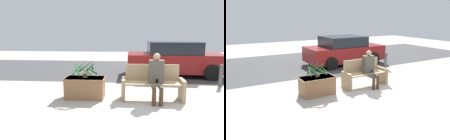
% 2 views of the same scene
% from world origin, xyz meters
% --- Properties ---
extents(ground_plane, '(30.00, 30.00, 0.00)m').
position_xyz_m(ground_plane, '(0.00, 0.00, 0.00)').
color(ground_plane, '#ADA89E').
extents(road_surface, '(20.00, 6.00, 0.01)m').
position_xyz_m(road_surface, '(0.00, 5.31, 0.00)').
color(road_surface, '#424244').
rests_on(road_surface, ground_plane).
extents(bench, '(1.65, 0.58, 0.94)m').
position_xyz_m(bench, '(-0.19, 0.42, 0.43)').
color(bench, tan).
rests_on(bench, ground_plane).
extents(person_seated, '(0.39, 0.62, 1.28)m').
position_xyz_m(person_seated, '(-0.11, 0.23, 0.70)').
color(person_seated, '#4C473D').
rests_on(person_seated, ground_plane).
extents(planter_box, '(1.11, 0.65, 0.58)m').
position_xyz_m(planter_box, '(-2.05, 0.40, 0.31)').
color(planter_box, '#936642').
rests_on(planter_box, ground_plane).
extents(potted_plant, '(0.73, 0.73, 0.53)m').
position_xyz_m(potted_plant, '(-2.06, 0.41, 0.84)').
color(potted_plant, brown).
rests_on(potted_plant, planter_box).
extents(parked_car, '(3.97, 1.98, 1.43)m').
position_xyz_m(parked_car, '(1.05, 3.90, 0.70)').
color(parked_car, maroon).
rests_on(parked_car, ground_plane).
extents(bollard_post, '(0.13, 0.13, 0.77)m').
position_xyz_m(bollard_post, '(2.22, 2.00, 0.41)').
color(bollard_post, '#4C4C51').
rests_on(bollard_post, ground_plane).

